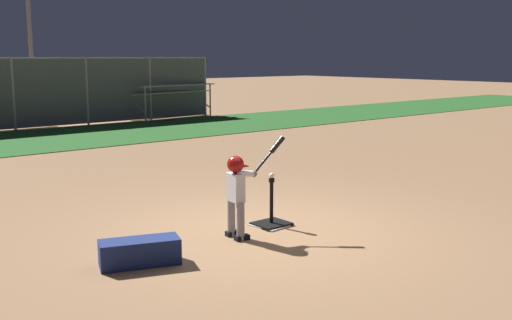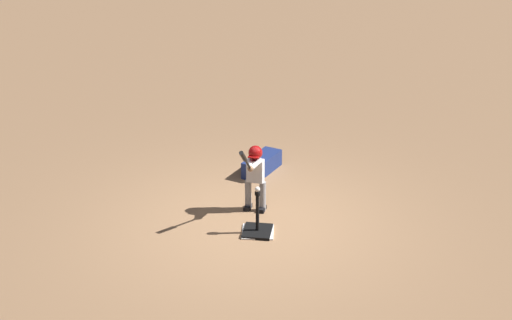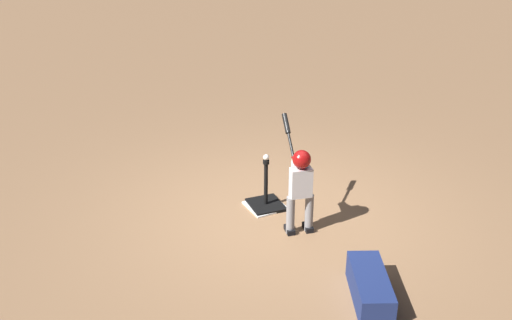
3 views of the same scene
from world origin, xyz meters
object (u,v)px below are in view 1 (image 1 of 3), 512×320
batting_tee (271,219)px  equipment_bag (140,252)px  bleachers_right_center (160,100)px  baseball (272,176)px  batter_child (238,186)px

batting_tee → equipment_bag: (-2.06, -0.23, 0.06)m
batting_tee → equipment_bag: size_ratio=0.75×
bleachers_right_center → baseball: bearing=-115.4°
batting_tee → batter_child: 0.88m
batter_child → bleachers_right_center: (7.03, 13.56, -0.04)m
batter_child → bleachers_right_center: bearing=62.6°
batter_child → baseball: (0.66, 0.14, 0.02)m
baseball → bleachers_right_center: 14.86m
baseball → equipment_bag: baseball is taller
batter_child → batting_tee: bearing=11.8°
equipment_bag → batting_tee: bearing=26.6°
baseball → equipment_bag: 2.14m
batting_tee → baseball: (0.00, 0.00, 0.59)m
baseball → bleachers_right_center: bearing=64.6°
bleachers_right_center → batting_tee: bearing=-115.4°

